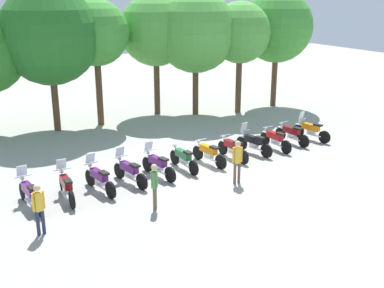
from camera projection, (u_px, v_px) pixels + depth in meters
The scene contains 22 objects.
ground_plane at pixel (197, 167), 20.09m from camera, with size 80.00×80.00×0.00m, color #9E9B93.
motorcycle_0 at pixel (29, 193), 16.17m from camera, with size 0.66×2.17×1.37m.
motorcycle_1 at pixel (66, 186), 16.77m from camera, with size 0.62×2.19×1.37m.
motorcycle_2 at pixel (99, 179), 17.47m from camera, with size 0.74×2.15×1.37m.
motorcycle_3 at pixel (129, 171), 18.21m from camera, with size 0.79×2.14×1.37m.
motorcycle_4 at pixel (158, 165), 18.90m from camera, with size 0.75×2.15×1.37m.
motorcycle_5 at pixel (183, 158), 19.69m from camera, with size 0.62×2.19×0.99m.
motorcycle_6 at pixel (209, 153), 20.32m from camera, with size 0.70×2.17×0.99m.
motorcycle_7 at pixel (232, 148), 20.95m from camera, with size 0.62×2.19×0.99m.
motorcycle_8 at pixel (253, 143), 21.69m from camera, with size 0.76×2.15×1.37m.
motorcycle_9 at pixel (275, 139), 22.29m from camera, with size 0.62×2.19×0.99m.
motorcycle_10 at pixel (292, 134), 23.14m from camera, with size 0.62×2.18×0.99m.
motorcycle_11 at pixel (311, 130), 23.73m from camera, with size 0.81×2.14×1.37m.
person_0 at pixel (155, 183), 15.92m from camera, with size 0.29×0.38×1.63m.
person_1 at pixel (237, 158), 18.08m from camera, with size 0.41×0.28×1.74m.
person_2 at pixel (39, 206), 14.18m from camera, with size 0.41×0.26×1.66m.
tree_2 at pixel (49, 35), 24.03m from camera, with size 5.13×5.13×7.63m.
tree_3 at pixel (96, 33), 25.19m from camera, with size 3.58×3.58×6.89m.
tree_4 at pixel (156, 30), 27.65m from camera, with size 4.26×4.26×7.20m.
tree_5 at pixel (196, 32), 27.50m from camera, with size 4.80×4.80×7.37m.
tree_6 at pixel (240, 33), 27.97m from camera, with size 3.66×3.66×6.73m.
tree_7 at pixel (277, 27), 29.69m from camera, with size 4.53×4.53×7.38m.
Camera 1 is at (-8.54, -16.79, 7.06)m, focal length 43.89 mm.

